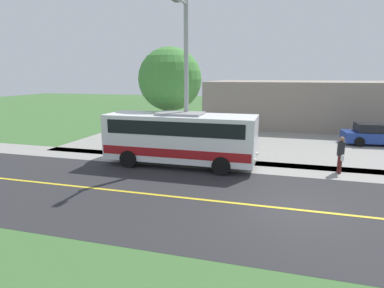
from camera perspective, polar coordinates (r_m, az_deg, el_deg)
name	(u,v)px	position (r m, az deg, el deg)	size (l,w,h in m)	color
ground_plane	(293,210)	(12.36, 17.39, -10.95)	(120.00, 120.00, 0.00)	#3D6633
road_surface	(293,209)	(12.36, 17.39, -10.93)	(8.00, 100.00, 0.01)	#28282B
sidewalk	(291,169)	(17.27, 17.02, -4.30)	(2.40, 100.00, 0.01)	gray
parking_lot_surface	(334,144)	(24.53, 23.77, -0.03)	(14.00, 36.00, 0.01)	gray
road_centre_line	(293,209)	(12.36, 17.39, -10.91)	(0.16, 100.00, 0.00)	gold
shuttle_bus_front	(180,136)	(17.07, -2.04, 1.38)	(2.76, 7.98, 2.81)	white
pedestrian_with_bags	(341,153)	(17.30, 24.69, -1.53)	(0.72, 0.34, 1.81)	#4C1919
street_light_pole	(186,78)	(17.02, -1.13, 11.56)	(1.97, 0.24, 8.30)	#9E9EA3
parked_car_near	(377,135)	(25.56, 29.73, 1.42)	(2.31, 4.54, 1.45)	navy
tree_curbside	(170,80)	(19.97, -3.90, 11.25)	(3.82, 3.82, 6.37)	#4C3826
commercial_building	(299,103)	(32.95, 18.32, 6.86)	(10.00, 16.70, 4.11)	gray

